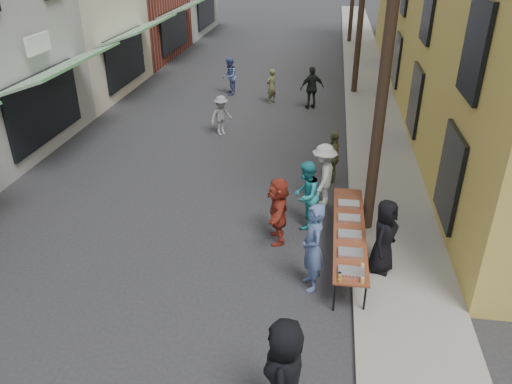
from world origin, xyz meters
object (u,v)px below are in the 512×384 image
(serving_table, at_px, (349,231))
(catering_tray_sausage, at_px, (351,272))
(guest_front_c, at_px, (306,195))
(utility_pole_near, at_px, (388,47))
(guest_front_a, at_px, (284,377))
(server, at_px, (384,236))

(serving_table, relative_size, catering_tray_sausage, 8.00)
(serving_table, xyz_separation_m, guest_front_c, (-1.05, 1.25, 0.16))
(guest_front_c, bearing_deg, utility_pole_near, 104.17)
(guest_front_a, bearing_deg, utility_pole_near, 168.73)
(guest_front_a, distance_m, server, 4.42)
(utility_pole_near, height_order, guest_front_a, utility_pole_near)
(catering_tray_sausage, distance_m, guest_front_a, 3.09)
(utility_pole_near, height_order, server, utility_pole_near)
(guest_front_a, bearing_deg, server, 160.41)
(guest_front_a, height_order, server, guest_front_a)
(utility_pole_near, distance_m, guest_front_c, 3.94)
(server, bearing_deg, utility_pole_near, 30.99)
(catering_tray_sausage, bearing_deg, guest_front_c, 109.92)
(guest_front_a, distance_m, guest_front_c, 5.81)
(utility_pole_near, height_order, guest_front_c, utility_pole_near)
(utility_pole_near, distance_m, guest_front_a, 6.99)
(serving_table, height_order, guest_front_a, guest_front_a)
(serving_table, xyz_separation_m, guest_front_a, (-1.02, -4.56, 0.27))
(utility_pole_near, xyz_separation_m, guest_front_c, (-1.55, -0.04, -3.62))
(utility_pole_near, relative_size, serving_table, 2.25)
(serving_table, height_order, server, server)
(serving_table, bearing_deg, server, -34.93)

